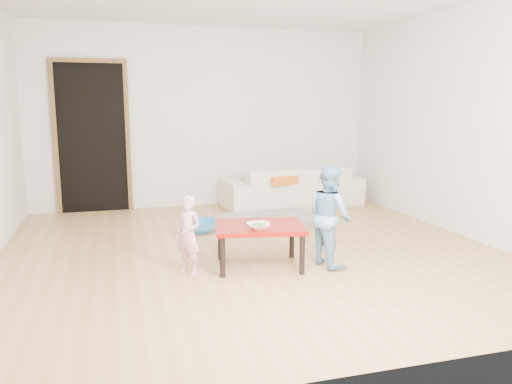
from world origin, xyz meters
name	(u,v)px	position (x,y,z in m)	size (l,w,h in m)	color
floor	(251,250)	(0.00, 0.00, 0.00)	(5.00, 5.00, 0.01)	#AA7E49
back_wall	(206,118)	(0.00, 2.50, 1.30)	(5.00, 0.02, 2.60)	silver
right_wall	(463,122)	(2.50, 0.00, 1.30)	(0.02, 5.00, 2.60)	silver
doorway	(92,139)	(-1.60, 2.48, 1.02)	(1.02, 0.08, 2.11)	brown
sofa	(292,186)	(1.20, 2.05, 0.30)	(2.05, 0.80, 0.60)	white
cushion	(279,179)	(0.91, 1.79, 0.45)	(0.46, 0.40, 0.12)	orange
red_table	(259,246)	(-0.06, -0.53, 0.20)	(0.81, 0.60, 0.40)	maroon
bowl	(259,226)	(-0.11, -0.68, 0.43)	(0.21, 0.21, 0.05)	white
broccoli	(259,226)	(-0.11, -0.68, 0.43)	(0.12, 0.12, 0.06)	#2D5919
child_pink	(188,235)	(-0.72, -0.55, 0.36)	(0.26, 0.17, 0.71)	pink
child_blue	(330,216)	(0.59, -0.65, 0.47)	(0.46, 0.36, 0.95)	#5A9ED1
basin	(200,226)	(-0.38, 0.89, 0.07)	(0.44, 0.44, 0.14)	teal
blanket	(273,219)	(0.62, 1.18, 0.03)	(1.30, 1.09, 0.07)	#A29B8E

